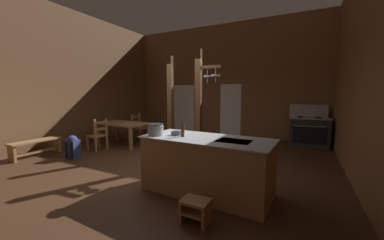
# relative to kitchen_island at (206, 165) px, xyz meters

# --- Properties ---
(ground_plane) EXTENTS (8.49, 9.48, 0.10)m
(ground_plane) POSITION_rel_kitchen_island_xyz_m (-1.58, 0.83, -0.52)
(ground_plane) COLOR #422819
(wall_back) EXTENTS (8.49, 0.14, 4.38)m
(wall_back) POSITION_rel_kitchen_island_xyz_m (-1.58, 5.24, 1.72)
(wall_back) COLOR brown
(wall_back) RESTS_ON ground_plane
(wall_left) EXTENTS (0.14, 9.48, 4.38)m
(wall_left) POSITION_rel_kitchen_island_xyz_m (-5.50, 0.83, 1.72)
(wall_left) COLOR brown
(wall_left) RESTS_ON ground_plane
(wall_right) EXTENTS (0.14, 9.48, 4.38)m
(wall_right) POSITION_rel_kitchen_island_xyz_m (2.33, 0.83, 1.72)
(wall_right) COLOR brown
(wall_right) RESTS_ON ground_plane
(glazed_door_back_left) EXTENTS (1.00, 0.01, 2.05)m
(glazed_door_back_left) POSITION_rel_kitchen_island_xyz_m (-3.31, 5.17, 0.56)
(glazed_door_back_left) COLOR white
(glazed_door_back_left) RESTS_ON ground_plane
(glazed_panel_back_right) EXTENTS (0.84, 0.01, 2.05)m
(glazed_panel_back_right) POSITION_rel_kitchen_island_xyz_m (-1.20, 5.17, 0.56)
(glazed_panel_back_right) COLOR white
(glazed_panel_back_right) RESTS_ON ground_plane
(kitchen_island) EXTENTS (2.21, 1.07, 0.94)m
(kitchen_island) POSITION_rel_kitchen_island_xyz_m (0.00, 0.00, 0.00)
(kitchen_island) COLOR #9E7044
(kitchen_island) RESTS_ON ground_plane
(stove_range) EXTENTS (1.20, 0.90, 1.32)m
(stove_range) POSITION_rel_kitchen_island_xyz_m (1.57, 4.54, 0.01)
(stove_range) COLOR #2D2D2D
(stove_range) RESTS_ON ground_plane
(support_post_with_pot_rack) EXTENTS (0.62, 0.24, 2.73)m
(support_post_with_pot_rack) POSITION_rel_kitchen_island_xyz_m (-0.88, 1.60, 0.98)
(support_post_with_pot_rack) COLOR brown
(support_post_with_pot_rack) RESTS_ON ground_plane
(support_post_center) EXTENTS (0.14, 0.14, 2.73)m
(support_post_center) POSITION_rel_kitchen_island_xyz_m (-2.05, 2.10, 0.90)
(support_post_center) COLOR brown
(support_post_center) RESTS_ON ground_plane
(step_stool) EXTENTS (0.36, 0.28, 0.30)m
(step_stool) POSITION_rel_kitchen_island_xyz_m (0.23, -0.87, -0.29)
(step_stool) COLOR #9E7044
(step_stool) RESTS_ON ground_plane
(dining_table) EXTENTS (1.79, 1.07, 0.74)m
(dining_table) POSITION_rel_kitchen_island_xyz_m (-3.85, 2.04, 0.18)
(dining_table) COLOR #9E7044
(dining_table) RESTS_ON ground_plane
(ladderback_chair_near_window) EXTENTS (0.47, 0.47, 0.95)m
(ladderback_chair_near_window) POSITION_rel_kitchen_island_xyz_m (-3.98, 1.15, -0.02)
(ladderback_chair_near_window) COLOR #9E7044
(ladderback_chair_near_window) RESTS_ON ground_plane
(ladderback_chair_by_post) EXTENTS (0.46, 0.46, 0.95)m
(ladderback_chair_by_post) POSITION_rel_kitchen_island_xyz_m (-3.92, 2.89, -0.02)
(ladderback_chair_by_post) COLOR #9E7044
(ladderback_chair_by_post) RESTS_ON ground_plane
(bench_along_left_wall) EXTENTS (0.37, 1.22, 0.44)m
(bench_along_left_wall) POSITION_rel_kitchen_island_xyz_m (-4.92, -0.07, -0.17)
(bench_along_left_wall) COLOR #9E7044
(bench_along_left_wall) RESTS_ON ground_plane
(backpack) EXTENTS (0.34, 0.32, 0.60)m
(backpack) POSITION_rel_kitchen_island_xyz_m (-3.91, 0.28, -0.15)
(backpack) COLOR navy
(backpack) RESTS_ON ground_plane
(stockpot_on_counter) EXTENTS (0.34, 0.27, 0.20)m
(stockpot_on_counter) POSITION_rel_kitchen_island_xyz_m (-0.89, -0.19, 0.57)
(stockpot_on_counter) COLOR #A8AAB2
(stockpot_on_counter) RESTS_ON kitchen_island
(mixing_bowl_on_counter) EXTENTS (0.19, 0.19, 0.07)m
(mixing_bowl_on_counter) POSITION_rel_kitchen_island_xyz_m (-0.58, -0.01, 0.50)
(mixing_bowl_on_counter) COLOR slate
(mixing_bowl_on_counter) RESTS_ON kitchen_island
(bottle_tall_on_counter) EXTENTS (0.06, 0.06, 0.27)m
(bottle_tall_on_counter) POSITION_rel_kitchen_island_xyz_m (-0.41, -0.09, 0.58)
(bottle_tall_on_counter) COLOR #56331E
(bottle_tall_on_counter) RESTS_ON kitchen_island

